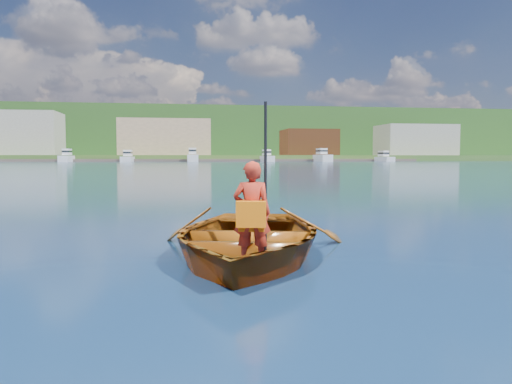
{
  "coord_description": "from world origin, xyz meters",
  "views": [
    {
      "loc": [
        0.39,
        -7.41,
        1.35
      ],
      "look_at": [
        1.38,
        -0.8,
        0.88
      ],
      "focal_mm": 35.0,
      "sensor_mm": 36.0,
      "label": 1
    }
  ],
  "objects_px": {
    "rowboat": "(246,237)",
    "dock": "(173,160)",
    "child_paddler": "(252,213)",
    "marina_yachts": "(162,157)"
  },
  "relations": [
    {
      "from": "rowboat",
      "to": "dock",
      "type": "xyz_separation_m",
      "value": [
        -3.51,
        148.8,
        0.13
      ]
    },
    {
      "from": "rowboat",
      "to": "child_paddler",
      "type": "relative_size",
      "value": 2.41
    },
    {
      "from": "child_paddler",
      "to": "dock",
      "type": "xyz_separation_m",
      "value": [
        -3.46,
        149.71,
        -0.3
      ]
    },
    {
      "from": "child_paddler",
      "to": "marina_yachts",
      "type": "xyz_separation_m",
      "value": [
        -6.64,
        145.0,
        0.67
      ]
    },
    {
      "from": "child_paddler",
      "to": "rowboat",
      "type": "bearing_deg",
      "value": 87.01
    },
    {
      "from": "marina_yachts",
      "to": "dock",
      "type": "bearing_deg",
      "value": 55.94
    },
    {
      "from": "child_paddler",
      "to": "marina_yachts",
      "type": "distance_m",
      "value": 145.16
    },
    {
      "from": "dock",
      "to": "marina_yachts",
      "type": "relative_size",
      "value": 1.13
    },
    {
      "from": "rowboat",
      "to": "marina_yachts",
      "type": "bearing_deg",
      "value": 92.66
    },
    {
      "from": "dock",
      "to": "marina_yachts",
      "type": "bearing_deg",
      "value": -124.06
    }
  ]
}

